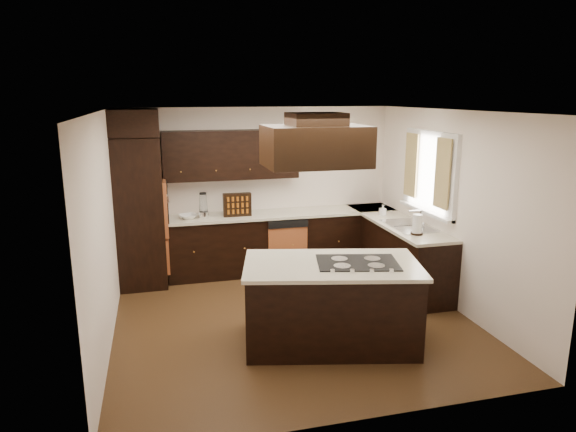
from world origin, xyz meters
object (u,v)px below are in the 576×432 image
(island, at_px, (331,305))
(spice_rack, at_px, (237,205))
(range_hood, at_px, (316,146))
(oven_column, at_px, (140,212))

(island, relative_size, spice_rack, 4.38)
(island, xyz_separation_m, range_hood, (-0.15, 0.15, 1.72))
(spice_rack, bearing_deg, oven_column, -178.91)
(oven_column, relative_size, island, 1.17)
(oven_column, height_order, spice_rack, oven_column)
(oven_column, distance_m, spice_rack, 1.39)
(island, bearing_deg, spice_rack, 117.95)
(oven_column, height_order, island, oven_column)
(island, distance_m, spice_rack, 2.59)
(oven_column, xyz_separation_m, range_hood, (1.88, -2.25, 1.10))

